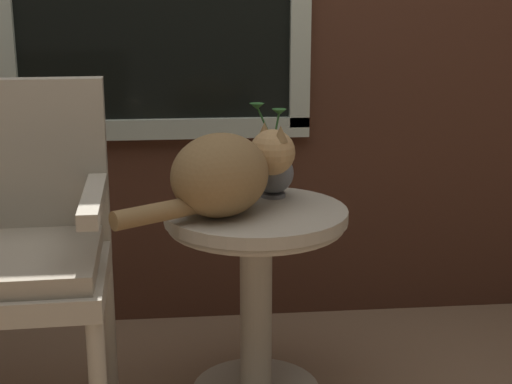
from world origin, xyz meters
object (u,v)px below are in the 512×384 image
at_px(wicker_side_table, 256,268).
at_px(cat, 226,173).
at_px(wicker_chair, 8,239).
at_px(pewter_vase_with_ivy, 273,168).

bearing_deg(wicker_side_table, cat, -150.12).
relative_size(wicker_chair, cat, 1.90).
distance_m(wicker_side_table, pewter_vase_with_ivy, 0.30).
bearing_deg(pewter_vase_with_ivy, wicker_side_table, -116.76).
distance_m(wicker_side_table, wicker_chair, 0.69).
bearing_deg(pewter_vase_with_ivy, wicker_chair, -163.46).
relative_size(wicker_side_table, cat, 1.17).
xyz_separation_m(wicker_side_table, pewter_vase_with_ivy, (0.06, 0.13, 0.27)).
bearing_deg(wicker_side_table, pewter_vase_with_ivy, 63.24).
relative_size(wicker_chair, pewter_vase_with_ivy, 3.41).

